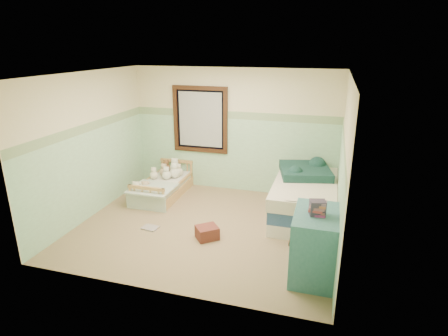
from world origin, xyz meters
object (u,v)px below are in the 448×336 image
(dresser, at_px, (314,244))
(floor_book, at_px, (150,228))
(twin_bed_frame, at_px, (304,209))
(plush_floor_cream, at_px, (138,195))
(red_pillow, at_px, (207,233))
(toddler_bed_frame, at_px, (163,191))
(plush_floor_tan, at_px, (146,194))

(dresser, height_order, floor_book, dresser)
(twin_bed_frame, bearing_deg, dresser, -81.86)
(plush_floor_cream, relative_size, twin_bed_frame, 0.14)
(red_pillow, bearing_deg, toddler_bed_frame, 134.88)
(plush_floor_tan, height_order, floor_book, plush_floor_tan)
(plush_floor_cream, bearing_deg, floor_book, -51.68)
(dresser, height_order, red_pillow, dresser)
(toddler_bed_frame, relative_size, twin_bed_frame, 0.72)
(dresser, bearing_deg, toddler_bed_frame, 147.66)
(toddler_bed_frame, relative_size, plush_floor_cream, 5.15)
(toddler_bed_frame, xyz_separation_m, plush_floor_tan, (-0.22, -0.31, 0.04))
(plush_floor_tan, bearing_deg, floor_book, -59.88)
(plush_floor_cream, height_order, red_pillow, plush_floor_cream)
(toddler_bed_frame, height_order, plush_floor_tan, plush_floor_tan)
(toddler_bed_frame, height_order, twin_bed_frame, twin_bed_frame)
(toddler_bed_frame, distance_m, floor_book, 1.44)
(toddler_bed_frame, relative_size, red_pillow, 4.54)
(floor_book, bearing_deg, toddler_bed_frame, 113.33)
(plush_floor_cream, distance_m, dresser, 3.74)
(plush_floor_tan, distance_m, twin_bed_frame, 3.03)
(plush_floor_cream, distance_m, twin_bed_frame, 3.16)
(red_pillow, bearing_deg, twin_bed_frame, 43.10)
(plush_floor_cream, xyz_separation_m, twin_bed_frame, (3.15, 0.32, -0.03))
(plush_floor_cream, relative_size, floor_book, 1.12)
(twin_bed_frame, xyz_separation_m, dresser, (0.26, -1.82, 0.34))
(plush_floor_cream, bearing_deg, plush_floor_tan, 48.28)
(plush_floor_cream, distance_m, plush_floor_tan, 0.18)
(dresser, bearing_deg, plush_floor_cream, 156.25)
(plush_floor_tan, bearing_deg, plush_floor_cream, -131.72)
(plush_floor_cream, height_order, plush_floor_tan, plush_floor_cream)
(toddler_bed_frame, relative_size, dresser, 1.64)
(plush_floor_tan, xyz_separation_m, twin_bed_frame, (3.03, 0.19, -0.02))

